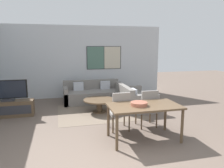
# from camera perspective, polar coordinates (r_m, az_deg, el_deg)

# --- Properties ---
(ground_plane) EXTENTS (24.00, 24.00, 0.00)m
(ground_plane) POSITION_cam_1_polar(r_m,az_deg,el_deg) (4.06, -0.70, -19.94)
(ground_plane) COLOR brown
(wall_back) EXTENTS (6.76, 0.09, 2.80)m
(wall_back) POSITION_cam_1_polar(r_m,az_deg,el_deg) (8.71, -8.48, 5.79)
(wall_back) COLOR silver
(wall_back) RESTS_ON ground_plane
(area_rug) EXTENTS (2.51, 2.12, 0.01)m
(area_rug) POSITION_cam_1_polar(r_m,az_deg,el_deg) (6.82, -3.28, -7.28)
(area_rug) COLOR #706051
(area_rug) RESTS_ON ground_plane
(tv_console) EXTENTS (1.38, 0.41, 0.46)m
(tv_console) POSITION_cam_1_polar(r_m,az_deg,el_deg) (7.01, -25.36, -5.84)
(tv_console) COLOR brown
(tv_console) RESTS_ON ground_plane
(television) EXTENTS (1.09, 0.20, 0.61)m
(television) POSITION_cam_1_polar(r_m,az_deg,el_deg) (6.90, -25.68, -1.59)
(television) COLOR #2D2D33
(television) RESTS_ON tv_console
(sofa_main) EXTENTS (2.08, 0.93, 0.76)m
(sofa_main) POSITION_cam_1_polar(r_m,az_deg,el_deg) (8.02, -5.09, -2.75)
(sofa_main) COLOR slate
(sofa_main) RESTS_ON ground_plane
(sofa_side) EXTENTS (0.93, 1.58, 0.76)m
(sofa_side) POSITION_cam_1_polar(r_m,az_deg,el_deg) (7.19, 5.61, -4.27)
(sofa_side) COLOR slate
(sofa_side) RESTS_ON ground_plane
(coffee_table) EXTENTS (0.97, 0.97, 0.40)m
(coffee_table) POSITION_cam_1_polar(r_m,az_deg,el_deg) (6.74, -3.31, -4.84)
(coffee_table) COLOR brown
(coffee_table) RESTS_ON ground_plane
(dining_table) EXTENTS (1.53, 0.86, 0.77)m
(dining_table) POSITION_cam_1_polar(r_m,az_deg,el_deg) (4.76, 8.40, -6.45)
(dining_table) COLOR brown
(dining_table) RESTS_ON ground_plane
(dining_chair_left) EXTENTS (0.46, 0.46, 0.96)m
(dining_chair_left) POSITION_cam_1_polar(r_m,az_deg,el_deg) (5.23, 2.08, -6.72)
(dining_chair_left) COLOR gray
(dining_chair_left) RESTS_ON ground_plane
(dining_chair_centre) EXTENTS (0.46, 0.46, 0.96)m
(dining_chair_centre) POSITION_cam_1_polar(r_m,az_deg,el_deg) (5.52, 9.30, -5.96)
(dining_chair_centre) COLOR gray
(dining_chair_centre) RESTS_ON ground_plane
(fruit_bowl) EXTENTS (0.36, 0.36, 0.08)m
(fruit_bowl) POSITION_cam_1_polar(r_m,az_deg,el_deg) (4.67, 7.07, -5.11)
(fruit_bowl) COLOR #995642
(fruit_bowl) RESTS_ON dining_table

